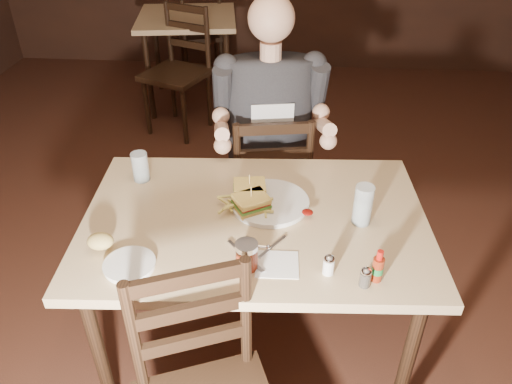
# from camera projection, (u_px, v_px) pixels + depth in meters

# --- Properties ---
(room_shell) EXTENTS (7.00, 7.00, 7.00)m
(room_shell) POSITION_uv_depth(u_px,v_px,m) (293.00, 33.00, 1.66)
(room_shell) COLOR #32160E
(room_shell) RESTS_ON ground
(main_table) EXTENTS (1.33, 0.93, 0.77)m
(main_table) POSITION_uv_depth(u_px,v_px,m) (255.00, 233.00, 1.91)
(main_table) COLOR tan
(main_table) RESTS_ON ground
(bg_table) EXTENTS (0.91, 0.91, 0.77)m
(bg_table) POSITION_uv_depth(u_px,v_px,m) (187.00, 26.00, 4.18)
(bg_table) COLOR tan
(bg_table) RESTS_ON ground
(chair_far) EXTENTS (0.49, 0.52, 0.90)m
(chair_far) POSITION_uv_depth(u_px,v_px,m) (268.00, 184.00, 2.62)
(chair_far) COLOR black
(chair_far) RESTS_ON ground
(bg_chair_far) EXTENTS (0.53, 0.56, 0.90)m
(bg_chair_far) POSITION_uv_depth(u_px,v_px,m) (200.00, 34.00, 4.77)
(bg_chair_far) COLOR black
(bg_chair_far) RESTS_ON ground
(bg_chair_near) EXTENTS (0.59, 0.61, 0.95)m
(bg_chair_near) POSITION_uv_depth(u_px,v_px,m) (176.00, 74.00, 3.85)
(bg_chair_near) COLOR black
(bg_chair_near) RESTS_ON ground
(diner) EXTENTS (0.61, 0.51, 0.95)m
(diner) POSITION_uv_depth(u_px,v_px,m) (271.00, 102.00, 2.31)
(diner) COLOR #27292B
(diner) RESTS_ON chair_far
(dinner_plate) EXTENTS (0.31, 0.31, 0.02)m
(dinner_plate) POSITION_uv_depth(u_px,v_px,m) (270.00, 204.00, 1.92)
(dinner_plate) COLOR white
(dinner_plate) RESTS_ON main_table
(sandwich_left) EXTENTS (0.13, 0.12, 0.10)m
(sandwich_left) POSITION_uv_depth(u_px,v_px,m) (250.00, 185.00, 1.92)
(sandwich_left) COLOR gold
(sandwich_left) RESTS_ON dinner_plate
(sandwich_right) EXTENTS (0.15, 0.15, 0.10)m
(sandwich_right) POSITION_uv_depth(u_px,v_px,m) (251.00, 198.00, 1.85)
(sandwich_right) COLOR gold
(sandwich_right) RESTS_ON dinner_plate
(fries_pile) EXTENTS (0.24, 0.18, 0.04)m
(fries_pile) POSITION_uv_depth(u_px,v_px,m) (245.00, 202.00, 1.89)
(fries_pile) COLOR #E7D86C
(fries_pile) RESTS_ON dinner_plate
(ketchup_dollop) EXTENTS (0.05, 0.05, 0.01)m
(ketchup_dollop) POSITION_uv_depth(u_px,v_px,m) (307.00, 212.00, 1.85)
(ketchup_dollop) COLOR maroon
(ketchup_dollop) RESTS_ON dinner_plate
(glass_left) EXTENTS (0.07, 0.07, 0.12)m
(glass_left) POSITION_uv_depth(u_px,v_px,m) (140.00, 167.00, 2.04)
(glass_left) COLOR silver
(glass_left) RESTS_ON main_table
(glass_right) EXTENTS (0.07, 0.07, 0.16)m
(glass_right) POSITION_uv_depth(u_px,v_px,m) (363.00, 205.00, 1.80)
(glass_right) COLOR silver
(glass_right) RESTS_ON main_table
(hot_sauce) EXTENTS (0.04, 0.04, 0.12)m
(hot_sauce) POSITION_uv_depth(u_px,v_px,m) (378.00, 266.00, 1.56)
(hot_sauce) COLOR maroon
(hot_sauce) RESTS_ON main_table
(salt_shaker) EXTENTS (0.04, 0.04, 0.07)m
(salt_shaker) POSITION_uv_depth(u_px,v_px,m) (329.00, 265.00, 1.60)
(salt_shaker) COLOR white
(salt_shaker) RESTS_ON main_table
(pepper_shaker) EXTENTS (0.04, 0.04, 0.07)m
(pepper_shaker) POSITION_uv_depth(u_px,v_px,m) (365.00, 278.00, 1.55)
(pepper_shaker) COLOR #38332D
(pepper_shaker) RESTS_ON main_table
(syrup_dispenser) EXTENTS (0.08, 0.08, 0.10)m
(syrup_dispenser) POSITION_uv_depth(u_px,v_px,m) (247.00, 256.00, 1.61)
(syrup_dispenser) COLOR maroon
(syrup_dispenser) RESTS_ON main_table
(napkin) EXTENTS (0.15, 0.14, 0.00)m
(napkin) POSITION_uv_depth(u_px,v_px,m) (277.00, 264.00, 1.65)
(napkin) COLOR white
(napkin) RESTS_ON main_table
(knife) EXTENTS (0.14, 0.15, 0.00)m
(knife) POSITION_uv_depth(u_px,v_px,m) (245.00, 256.00, 1.68)
(knife) COLOR silver
(knife) RESTS_ON napkin
(fork) EXTENTS (0.09, 0.13, 0.00)m
(fork) POSITION_uv_depth(u_px,v_px,m) (273.00, 246.00, 1.72)
(fork) COLOR silver
(fork) RESTS_ON napkin
(side_plate) EXTENTS (0.18, 0.18, 0.01)m
(side_plate) POSITION_uv_depth(u_px,v_px,m) (130.00, 266.00, 1.64)
(side_plate) COLOR white
(side_plate) RESTS_ON main_table
(bread_roll) EXTENTS (0.09, 0.08, 0.05)m
(bread_roll) POSITION_uv_depth(u_px,v_px,m) (100.00, 241.00, 1.69)
(bread_roll) COLOR tan
(bread_roll) RESTS_ON side_plate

